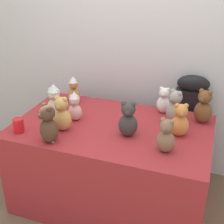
% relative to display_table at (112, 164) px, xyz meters
% --- Properties ---
extents(ground_plane, '(10.00, 10.00, 0.00)m').
position_rel_display_table_xyz_m(ground_plane, '(0.00, -0.25, -0.37)').
color(ground_plane, brown).
extents(wall_back, '(7.00, 0.08, 2.60)m').
position_rel_display_table_xyz_m(wall_back, '(0.00, 0.71, 0.93)').
color(wall_back, silver).
rests_on(wall_back, ground_plane).
extents(display_table, '(1.54, 0.93, 0.74)m').
position_rel_display_table_xyz_m(display_table, '(0.00, 0.00, 0.00)').
color(display_table, maroon).
rests_on(display_table, ground_plane).
extents(instrument_case, '(0.29, 0.14, 1.03)m').
position_rel_display_table_xyz_m(instrument_case, '(0.54, 0.59, 0.15)').
color(instrument_case, black).
rests_on(instrument_case, ground_plane).
extents(teddy_bear_mocha, '(0.15, 0.14, 0.25)m').
position_rel_display_table_xyz_m(teddy_bear_mocha, '(0.46, -0.22, 0.49)').
color(teddy_bear_mocha, '#7F6047').
rests_on(teddy_bear_mocha, display_table).
extents(teddy_bear_charcoal, '(0.16, 0.15, 0.28)m').
position_rel_display_table_xyz_m(teddy_bear_charcoal, '(0.16, -0.10, 0.50)').
color(teddy_bear_charcoal, '#383533').
rests_on(teddy_bear_charcoal, display_table).
extents(teddy_bear_snow, '(0.12, 0.11, 0.23)m').
position_rel_display_table_xyz_m(teddy_bear_snow, '(0.33, 0.37, 0.48)').
color(teddy_bear_snow, white).
rests_on(teddy_bear_snow, display_table).
extents(teddy_bear_caramel, '(0.14, 0.13, 0.25)m').
position_rel_display_table_xyz_m(teddy_bear_caramel, '(-0.48, 0.31, 0.49)').
color(teddy_bear_caramel, '#B27A42').
rests_on(teddy_bear_caramel, display_table).
extents(teddy_bear_cocoa, '(0.19, 0.19, 0.29)m').
position_rel_display_table_xyz_m(teddy_bear_cocoa, '(-0.34, -0.37, 0.51)').
color(teddy_bear_cocoa, '#4C3323').
rests_on(teddy_bear_cocoa, display_table).
extents(teddy_bear_chestnut, '(0.18, 0.17, 0.28)m').
position_rel_display_table_xyz_m(teddy_bear_chestnut, '(0.66, 0.30, 0.50)').
color(teddy_bear_chestnut, brown).
rests_on(teddy_bear_chestnut, display_table).
extents(teddy_bear_cream, '(0.13, 0.12, 0.29)m').
position_rel_display_table_xyz_m(teddy_bear_cream, '(-0.50, -0.00, 0.51)').
color(teddy_bear_cream, beige).
rests_on(teddy_bear_cream, display_table).
extents(teddy_bear_ginger, '(0.16, 0.14, 0.26)m').
position_rel_display_table_xyz_m(teddy_bear_ginger, '(0.52, 0.03, 0.49)').
color(teddy_bear_ginger, '#D17F3D').
rests_on(teddy_bear_ginger, display_table).
extents(teddy_bear_blush, '(0.12, 0.11, 0.25)m').
position_rel_display_table_xyz_m(teddy_bear_blush, '(-0.31, -0.00, 0.49)').
color(teddy_bear_blush, beige).
rests_on(teddy_bear_blush, display_table).
extents(teddy_bear_honey, '(0.14, 0.13, 0.28)m').
position_rel_display_table_xyz_m(teddy_bear_honey, '(-0.33, -0.19, 0.50)').
color(teddy_bear_honey, tan).
rests_on(teddy_bear_honey, display_table).
extents(teddy_bear_ash, '(0.18, 0.18, 0.28)m').
position_rel_display_table_xyz_m(teddy_bear_ash, '(0.44, 0.22, 0.50)').
color(teddy_bear_ash, gray).
rests_on(teddy_bear_ash, display_table).
extents(party_cup_red, '(0.08, 0.08, 0.11)m').
position_rel_display_table_xyz_m(party_cup_red, '(-0.63, -0.33, 0.43)').
color(party_cup_red, red).
rests_on(party_cup_red, display_table).
extents(name_card_front_left, '(0.07, 0.02, 0.05)m').
position_rel_display_table_xyz_m(name_card_front_left, '(-0.34, -0.37, 0.40)').
color(name_card_front_left, white).
rests_on(name_card_front_left, display_table).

